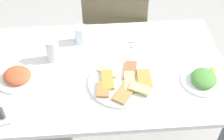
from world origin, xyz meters
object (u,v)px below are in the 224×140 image
salad_plate_greens (17,76)px  drinking_glass (81,34)px  paper_napkin (146,45)px  soda_can (53,50)px  salad_plate_rice (204,79)px  dining_chair (116,28)px  spoon (145,42)px  dining_table (106,79)px  pide_platter (122,82)px  fork (146,46)px

salad_plate_greens → drinking_glass: bearing=40.6°
paper_napkin → soda_can: bearing=-171.1°
salad_plate_rice → paper_napkin: size_ratio=1.45×
dining_chair → salad_plate_rice: (0.36, -0.70, 0.20)m
salad_plate_greens → spoon: (0.67, 0.23, -0.01)m
soda_can → drinking_glass: 0.20m
dining_table → drinking_glass: (-0.12, 0.23, 0.13)m
dining_table → dining_chair: 0.59m
dining_table → pide_platter: (0.07, -0.11, 0.09)m
soda_can → paper_napkin: size_ratio=0.84×
dining_table → paper_napkin: paper_napkin is taller
soda_can → salad_plate_greens: bearing=-141.6°
spoon → salad_plate_rice: bearing=-47.8°
fork → spoon: same height
salad_plate_rice → spoon: size_ratio=1.09×
salad_plate_rice → soda_can: bearing=163.4°
soda_can → salad_plate_rice: bearing=-16.6°
dining_table → soda_can: 0.32m
salad_plate_rice → paper_napkin: 0.38m
drinking_glass → spoon: size_ratio=0.50×
salad_plate_greens → soda_can: (0.17, 0.13, 0.04)m
salad_plate_rice → fork: size_ratio=1.23×
dining_table → fork: bearing=33.5°
salad_plate_greens → spoon: salad_plate_greens is taller
dining_table → fork: (0.23, 0.15, 0.08)m
fork → dining_table: bearing=-144.1°
drinking_glass → paper_napkin: drinking_glass is taller
dining_chair → fork: dining_chair is taller
dining_chair → drinking_glass: dining_chair is taller
drinking_glass → dining_chair: bearing=56.9°
drinking_glass → pide_platter: bearing=-60.2°
pide_platter → salad_plate_greens: bearing=172.1°
dining_table → paper_napkin: bearing=36.5°
pide_platter → drinking_glass: drinking_glass is taller
pide_platter → spoon: bearing=62.0°
pide_platter → salad_plate_rice: size_ratio=1.52×
dining_table → soda_can: bearing=160.9°
salad_plate_greens → dining_table: bearing=5.3°
dining_table → salad_plate_rice: bearing=-15.2°
spoon → dining_chair: bearing=113.7°
pide_platter → drinking_glass: (-0.19, 0.34, 0.04)m
paper_napkin → spoon: spoon is taller
soda_can → paper_napkin: bearing=8.9°
salad_plate_greens → salad_plate_rice: bearing=-5.4°
paper_napkin → spoon: (0.00, 0.02, 0.00)m
salad_plate_rice → soda_can: soda_can is taller
salad_plate_rice → salad_plate_greens: bearing=174.6°
pide_platter → drinking_glass: bearing=119.8°
dining_chair → spoon: 0.45m
dining_chair → salad_plate_greens: size_ratio=4.47×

